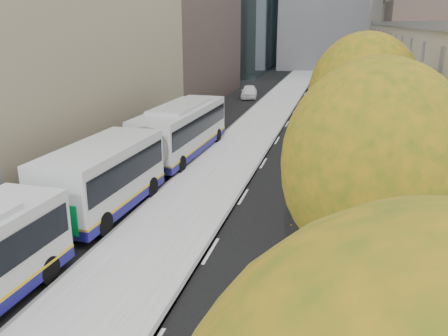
% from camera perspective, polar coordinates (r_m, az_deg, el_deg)
% --- Properties ---
extents(bus_platform, '(4.25, 150.00, 0.15)m').
position_cam_1_polar(bus_platform, '(34.30, 2.48, 3.27)').
color(bus_platform, '#B5B5B5').
rests_on(bus_platform, ground).
extents(sidewalk, '(4.75, 150.00, 0.08)m').
position_cam_1_polar(sidewalk, '(33.68, 15.94, 2.29)').
color(sidewalk, gray).
rests_on(sidewalk, ground).
extents(tree_c, '(4.20, 4.20, 7.28)m').
position_cam_1_polar(tree_c, '(11.09, 17.67, 0.25)').
color(tree_c, black).
rests_on(tree_c, sidewalk).
extents(tree_d, '(4.40, 4.40, 7.60)m').
position_cam_1_polar(tree_d, '(19.84, 16.45, 8.23)').
color(tree_d, black).
rests_on(tree_d, sidewalk).
extents(bus_far, '(3.30, 18.94, 3.14)m').
position_cam_1_polar(bus_far, '(26.74, -8.31, 2.71)').
color(bus_far, silver).
rests_on(bus_far, ground).
extents(distant_car, '(2.33, 4.49, 1.46)m').
position_cam_1_polar(distant_car, '(54.35, 3.03, 9.15)').
color(distant_car, white).
rests_on(distant_car, ground).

